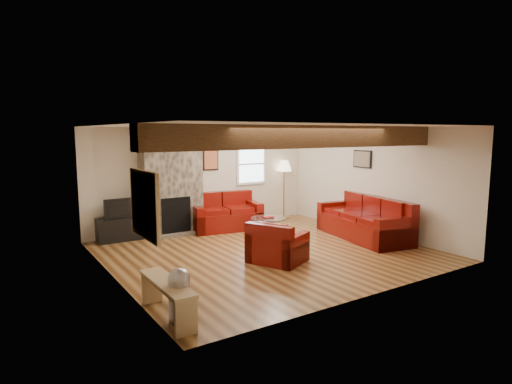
{
  "coord_description": "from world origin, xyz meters",
  "views": [
    {
      "loc": [
        -4.74,
        -6.88,
        2.38
      ],
      "look_at": [
        -0.0,
        0.4,
        1.17
      ],
      "focal_mm": 30.0,
      "sensor_mm": 36.0,
      "label": 1
    }
  ],
  "objects_px": {
    "sofa_three": "(363,218)",
    "loveseat": "(225,211)",
    "floor_lamp": "(284,169)",
    "television": "(121,208)",
    "coffee_table": "(268,226)",
    "tv_cabinet": "(121,229)",
    "armchair_red": "(278,242)"
  },
  "relations": [
    {
      "from": "sofa_three",
      "to": "loveseat",
      "type": "relative_size",
      "value": 1.42
    },
    {
      "from": "floor_lamp",
      "to": "television",
      "type": "bearing_deg",
      "value": -179.75
    },
    {
      "from": "coffee_table",
      "to": "television",
      "type": "relative_size",
      "value": 1.12
    },
    {
      "from": "sofa_three",
      "to": "tv_cabinet",
      "type": "xyz_separation_m",
      "value": [
        -4.66,
        2.77,
        -0.2
      ]
    },
    {
      "from": "loveseat",
      "to": "armchair_red",
      "type": "distance_m",
      "value": 2.92
    },
    {
      "from": "loveseat",
      "to": "television",
      "type": "distance_m",
      "value": 2.49
    },
    {
      "from": "loveseat",
      "to": "tv_cabinet",
      "type": "bearing_deg",
      "value": -177.29
    },
    {
      "from": "sofa_three",
      "to": "floor_lamp",
      "type": "xyz_separation_m",
      "value": [
        -0.15,
        2.79,
        0.92
      ]
    },
    {
      "from": "armchair_red",
      "to": "coffee_table",
      "type": "distance_m",
      "value": 2.08
    },
    {
      "from": "loveseat",
      "to": "floor_lamp",
      "type": "height_order",
      "value": "floor_lamp"
    },
    {
      "from": "coffee_table",
      "to": "television",
      "type": "bearing_deg",
      "value": 155.37
    },
    {
      "from": "sofa_three",
      "to": "coffee_table",
      "type": "height_order",
      "value": "sofa_three"
    },
    {
      "from": "loveseat",
      "to": "floor_lamp",
      "type": "bearing_deg",
      "value": 18.53
    },
    {
      "from": "tv_cabinet",
      "to": "television",
      "type": "distance_m",
      "value": 0.48
    },
    {
      "from": "armchair_red",
      "to": "coffee_table",
      "type": "height_order",
      "value": "armchair_red"
    },
    {
      "from": "tv_cabinet",
      "to": "armchair_red",
      "type": "bearing_deg",
      "value": -58.08
    },
    {
      "from": "loveseat",
      "to": "tv_cabinet",
      "type": "distance_m",
      "value": 2.48
    },
    {
      "from": "tv_cabinet",
      "to": "floor_lamp",
      "type": "relative_size",
      "value": 0.64
    },
    {
      "from": "sofa_three",
      "to": "armchair_red",
      "type": "distance_m",
      "value": 2.72
    },
    {
      "from": "loveseat",
      "to": "floor_lamp",
      "type": "xyz_separation_m",
      "value": [
        2.05,
        0.32,
        0.93
      ]
    },
    {
      "from": "loveseat",
      "to": "coffee_table",
      "type": "xyz_separation_m",
      "value": [
        0.55,
        -1.08,
        -0.24
      ]
    },
    {
      "from": "coffee_table",
      "to": "television",
      "type": "distance_m",
      "value": 3.36
    },
    {
      "from": "loveseat",
      "to": "floor_lamp",
      "type": "relative_size",
      "value": 1.04
    },
    {
      "from": "armchair_red",
      "to": "floor_lamp",
      "type": "distance_m",
      "value": 4.2
    },
    {
      "from": "loveseat",
      "to": "floor_lamp",
      "type": "distance_m",
      "value": 2.28
    },
    {
      "from": "loveseat",
      "to": "television",
      "type": "height_order",
      "value": "television"
    },
    {
      "from": "sofa_three",
      "to": "loveseat",
      "type": "height_order",
      "value": "sofa_three"
    },
    {
      "from": "sofa_three",
      "to": "television",
      "type": "bearing_deg",
      "value": -110.14
    },
    {
      "from": "tv_cabinet",
      "to": "television",
      "type": "relative_size",
      "value": 1.39
    },
    {
      "from": "armchair_red",
      "to": "coffee_table",
      "type": "xyz_separation_m",
      "value": [
        1.03,
        1.8,
        -0.17
      ]
    },
    {
      "from": "coffee_table",
      "to": "loveseat",
      "type": "bearing_deg",
      "value": 117.13
    },
    {
      "from": "television",
      "to": "floor_lamp",
      "type": "distance_m",
      "value": 4.56
    }
  ]
}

